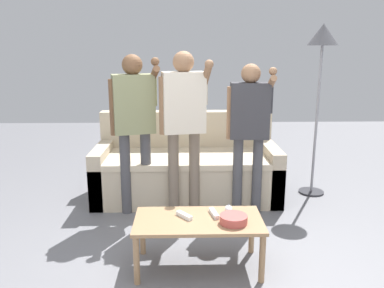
{
  "coord_description": "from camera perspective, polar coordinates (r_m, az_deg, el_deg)",
  "views": [
    {
      "loc": [
        -0.02,
        -2.62,
        1.59
      ],
      "look_at": [
        0.06,
        0.49,
        0.83
      ],
      "focal_mm": 36.35,
      "sensor_mm": 36.0,
      "label": 1
    }
  ],
  "objects": [
    {
      "name": "game_remote_wand_near",
      "position": [
        2.95,
        3.23,
        -10.11
      ],
      "size": [
        0.07,
        0.17,
        0.03
      ],
      "color": "white",
      "rests_on": "coffee_table"
    },
    {
      "name": "couch",
      "position": [
        4.33,
        -0.8,
        -3.58
      ],
      "size": [
        1.96,
        0.91,
        0.9
      ],
      "color": "#B7A88E",
      "rests_on": "ground"
    },
    {
      "name": "player_center",
      "position": [
        3.66,
        -1.21,
        4.32
      ],
      "size": [
        0.49,
        0.32,
        1.58
      ],
      "color": "#756656",
      "rests_on": "ground"
    },
    {
      "name": "ground_plane",
      "position": [
        3.06,
        -0.85,
        -17.57
      ],
      "size": [
        12.0,
        12.0,
        0.0
      ],
      "primitive_type": "plane",
      "color": "slate"
    },
    {
      "name": "game_remote_wand_far",
      "position": [
        2.91,
        -1.14,
        -10.44
      ],
      "size": [
        0.12,
        0.14,
        0.03
      ],
      "color": "white",
      "rests_on": "coffee_table"
    },
    {
      "name": "game_remote_nunchuk",
      "position": [
        3.01,
        5.39,
        -9.42
      ],
      "size": [
        0.06,
        0.09,
        0.05
      ],
      "color": "white",
      "rests_on": "coffee_table"
    },
    {
      "name": "floor_lamp",
      "position": [
        4.4,
        18.53,
        12.99
      ],
      "size": [
        0.32,
        0.32,
        1.85
      ],
      "color": "#2D2D33",
      "rests_on": "ground"
    },
    {
      "name": "coffee_table",
      "position": [
        2.91,
        0.95,
        -11.87
      ],
      "size": [
        0.93,
        0.48,
        0.39
      ],
      "color": "#997551",
      "rests_on": "ground"
    },
    {
      "name": "player_right",
      "position": [
        3.73,
        8.4,
        3.24
      ],
      "size": [
        0.43,
        0.3,
        1.47
      ],
      "color": "#47474C",
      "rests_on": "ground"
    },
    {
      "name": "snack_bowl",
      "position": [
        2.83,
        6.11,
        -10.92
      ],
      "size": [
        0.2,
        0.2,
        0.06
      ],
      "primitive_type": "cylinder",
      "color": "#B24C47",
      "rests_on": "coffee_table"
    },
    {
      "name": "player_left",
      "position": [
        3.75,
        -8.5,
        4.12
      ],
      "size": [
        0.49,
        0.3,
        1.55
      ],
      "color": "#47474C",
      "rests_on": "ground"
    }
  ]
}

